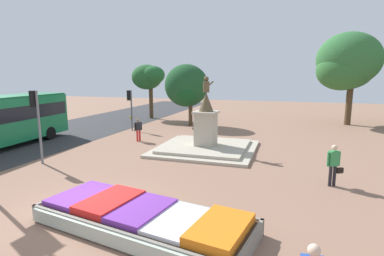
{
  "coord_description": "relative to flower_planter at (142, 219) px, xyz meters",
  "views": [
    {
      "loc": [
        6.15,
        -7.76,
        4.41
      ],
      "look_at": [
        2.13,
        4.78,
        2.09
      ],
      "focal_mm": 28.0,
      "sensor_mm": 36.0,
      "label": 1
    }
  ],
  "objects": [
    {
      "name": "pedestrian_with_handbag",
      "position": [
        5.76,
        5.41,
        0.67
      ],
      "size": [
        0.68,
        0.43,
        1.71
      ],
      "color": "black",
      "rests_on": "ground_plane"
    },
    {
      "name": "traffic_light_far_corner",
      "position": [
        -8.19,
        14.04,
        1.95
      ],
      "size": [
        0.42,
        0.31,
        3.24
      ],
      "color": "#4C5156",
      "rests_on": "ground_plane"
    },
    {
      "name": "park_tree_mid_canopy",
      "position": [
        -9.72,
        20.7,
        3.98
      ],
      "size": [
        3.6,
        2.93,
        5.52
      ],
      "color": "#4C3823",
      "rests_on": "ground_plane"
    },
    {
      "name": "traffic_light_mid_block",
      "position": [
        -7.96,
        4.35,
        2.28
      ],
      "size": [
        0.42,
        0.31,
        3.68
      ],
      "color": "slate",
      "rests_on": "ground_plane"
    },
    {
      "name": "pedestrian_crossing_plaza",
      "position": [
        -5.66,
        10.54,
        0.58
      ],
      "size": [
        0.4,
        0.48,
        1.54
      ],
      "color": "red",
      "rests_on": "ground_plane"
    },
    {
      "name": "ground_plane",
      "position": [
        -2.28,
        0.47,
        -0.3
      ],
      "size": [
        92.23,
        92.23,
        0.0
      ],
      "primitive_type": "plane",
      "color": "#8C6651"
    },
    {
      "name": "park_tree_behind_statue",
      "position": [
        8.62,
        22.31,
        5.0
      ],
      "size": [
        5.35,
        5.52,
        8.12
      ],
      "color": "#4C3823",
      "rests_on": "ground_plane"
    },
    {
      "name": "statue_monument",
      "position": [
        -0.68,
        9.59,
        0.33
      ],
      "size": [
        5.75,
        5.75,
        4.37
      ],
      "color": "#B3A995",
      "rests_on": "ground_plane"
    },
    {
      "name": "flower_planter",
      "position": [
        0.0,
        0.0,
        0.0
      ],
      "size": [
        6.89,
        3.6,
        0.69
      ],
      "color": "#38281C",
      "rests_on": "ground_plane"
    },
    {
      "name": "park_tree_far_right",
      "position": [
        -4.66,
        17.77,
        3.12
      ],
      "size": [
        3.85,
        3.7,
        5.4
      ],
      "color": "#4C3823",
      "rests_on": "ground_plane"
    }
  ]
}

